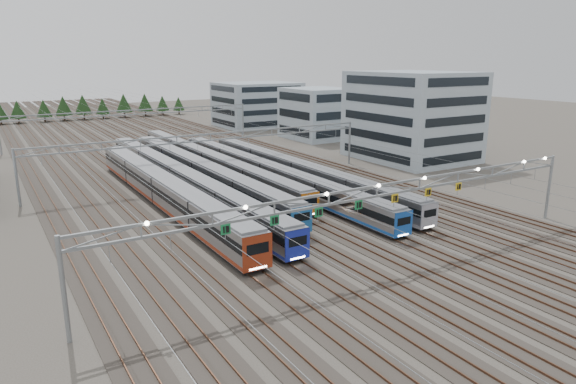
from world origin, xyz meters
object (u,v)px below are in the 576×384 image
train_c (200,171)px  gantry_mid (211,143)px  train_b (179,178)px  train_e (267,172)px  depot_bldg_mid (318,113)px  gantry_near (377,194)px  train_d (209,161)px  train_f (298,171)px  depot_bldg_south (412,116)px  gantry_far (135,116)px  depot_bldg_north (257,104)px  train_a (163,190)px

train_c → gantry_mid: size_ratio=1.06×
gantry_mid → train_b: bearing=-152.7°
train_e → depot_bldg_mid: 49.94m
train_e → gantry_near: gantry_near is taller
train_b → train_d: (9.00, 10.06, -0.07)m
train_b → train_d: bearing=48.2°
train_f → gantry_mid: 14.71m
gantry_mid → depot_bldg_mid: bearing=35.8°
train_e → gantry_mid: bearing=137.1°
train_f → gantry_near: size_ratio=1.00×
train_b → train_f: bearing=-15.2°
train_f → depot_bldg_south: (30.22, 6.15, 6.51)m
train_f → train_c: bearing=150.1°
gantry_near → depot_bldg_mid: 81.05m
gantry_near → depot_bldg_mid: size_ratio=3.52×
train_f → gantry_mid: gantry_mid is taller
train_d → train_f: 17.45m
train_d → train_f: train_d is taller
train_f → gantry_mid: bearing=143.3°
train_d → gantry_far: size_ratio=1.14×
train_b → depot_bldg_north: depot_bldg_north is taller
train_d → depot_bldg_south: 40.72m
depot_bldg_mid → depot_bldg_north: (-1.59, 29.11, 0.12)m
train_e → depot_bldg_north: 72.99m
train_f → gantry_far: gantry_far is taller
gantry_near → train_f: bearing=70.4°
train_c → gantry_near: 39.87m
train_b → train_f: train_b is taller
gantry_mid → train_c: bearing=-164.4°
train_c → depot_bldg_mid: size_ratio=3.73×
train_c → train_e: bearing=-32.1°
gantry_far → train_d: bearing=-86.6°
train_b → gantry_far: (6.75, 48.49, 4.32)m
train_b → gantry_mid: size_ratio=1.18×
train_b → depot_bldg_north: 77.72m
train_e → gantry_near: (-6.80, -33.85, 5.16)m
depot_bldg_south → train_b: bearing=-178.5°
gantry_mid → depot_bldg_mid: size_ratio=3.52×
train_a → depot_bldg_mid: 65.68m
gantry_near → gantry_mid: (0.05, 40.12, -0.70)m
depot_bldg_mid → depot_bldg_north: 29.15m
train_a → train_b: (4.50, 6.24, -0.19)m
train_c → depot_bldg_mid: 53.09m
depot_bldg_south → train_f: bearing=-168.5°
gantry_far → train_e: bearing=-82.5°
gantry_far → depot_bldg_north: bearing=19.2°
train_d → gantry_mid: (-2.25, -6.57, 4.39)m
train_e → train_a: bearing=-169.1°
depot_bldg_south → train_e: bearing=-173.4°
train_d → train_f: size_ratio=1.14×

